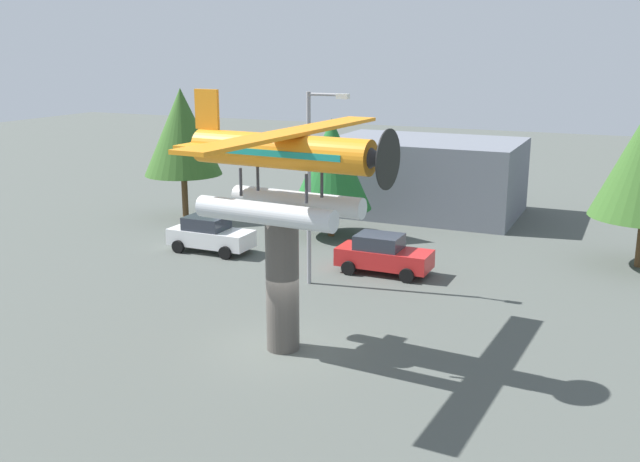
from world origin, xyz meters
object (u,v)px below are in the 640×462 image
tree_west (182,132)px  tree_east (331,164)px  car_near_white (210,234)px  streetlight_primary (313,176)px  floatplane_monument (284,167)px  car_mid_red (383,254)px  storefront_building (425,176)px  display_pedestal (282,285)px

tree_west → tree_east: (9.64, -0.40, -1.19)m
car_near_white → streetlight_primary: streetlight_primary is taller
floatplane_monument → car_mid_red: bearing=93.1°
car_near_white → tree_west: tree_west is taller
storefront_building → tree_west: tree_west is taller
display_pedestal → floatplane_monument: 3.93m
storefront_building → tree_east: size_ratio=1.78×
car_near_white → car_mid_red: bearing=1.0°
display_pedestal → car_mid_red: bearing=88.6°
storefront_building → tree_west: bearing=-150.4°
streetlight_primary → tree_west: streetlight_primary is taller
streetlight_primary → tree_west: (-12.20, 8.22, 0.40)m
tree_east → display_pedestal: bearing=-72.6°
streetlight_primary → tree_west: bearing=146.0°
display_pedestal → car_near_white: size_ratio=1.07×
tree_east → car_near_white: bearing=-128.7°
car_mid_red → streetlight_primary: size_ratio=0.52×
car_mid_red → display_pedestal: bearing=-91.4°
car_mid_red → tree_west: 15.99m
display_pedestal → tree_west: size_ratio=0.59×
car_near_white → tree_west: bearing=133.5°
floatplane_monument → car_mid_red: (0.10, 9.33, -5.30)m
tree_east → car_mid_red: bearing=-47.3°
streetlight_primary → car_mid_red: bearing=50.7°
car_near_white → tree_west: (-5.40, 5.70, 4.21)m
display_pedestal → car_mid_red: 9.42m
streetlight_primary → display_pedestal: bearing=-73.5°
display_pedestal → car_mid_red: size_ratio=1.07×
floatplane_monument → car_mid_red: 10.73m
display_pedestal → tree_east: tree_east is taller
car_mid_red → streetlight_primary: (-2.20, -2.68, 3.82)m
storefront_building → tree_west: (-12.55, -7.14, 2.85)m
car_near_white → streetlight_primary: bearing=-20.3°
tree_west → streetlight_primary: bearing=-34.0°
storefront_building → tree_east: (-2.91, -7.54, 1.66)m
tree_west → display_pedestal: bearing=-46.4°
floatplane_monument → display_pedestal: bearing=180.0°
car_mid_red → storefront_building: 12.89m
car_near_white → display_pedestal: bearing=-46.3°
floatplane_monument → storefront_building: size_ratio=0.93×
floatplane_monument → tree_east: bearing=111.5°
streetlight_primary → tree_east: size_ratio=1.29×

